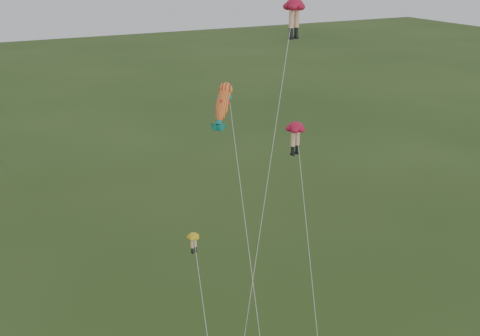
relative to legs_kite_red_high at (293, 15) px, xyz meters
name	(u,v)px	position (x,y,z in m)	size (l,w,h in m)	color
legs_kite_red_high	(293,15)	(0.00, 0.00, 0.00)	(7.94, 7.43, 20.95)	#B41233
legs_kite_red_mid	(296,135)	(-0.16, -1.09, -7.06)	(3.59, 9.16, 13.75)	#B41233
legs_kite_yellow	(195,252)	(-7.47, -2.11, -12.89)	(2.38, 8.28, 8.06)	gold
fish_kite	(223,104)	(-4.06, 1.13, -5.15)	(3.33, 11.41, 16.31)	gold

